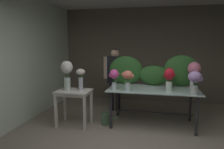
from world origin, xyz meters
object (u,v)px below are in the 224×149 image
florist (115,73)px  vase_fuchsia_peonies (114,77)px  display_table_glass (153,94)px  vase_white_roses_tall (67,72)px  vase_scarlet_tulips (169,76)px  watering_can (106,119)px  vase_cream_lisianthus_tall (81,77)px  vase_coral_anemones (128,78)px  vase_crimson_dahlias (169,78)px  vase_lilac_ranunculus (195,80)px  side_table_white (74,96)px  vase_rosy_snapdragons (194,73)px

florist → vase_fuchsia_peonies: bearing=-79.5°
display_table_glass → vase_fuchsia_peonies: 0.91m
vase_white_roses_tall → vase_scarlet_tulips: bearing=13.9°
florist → watering_can: size_ratio=4.51×
vase_cream_lisianthus_tall → vase_coral_anemones: bearing=-1.0°
display_table_glass → vase_crimson_dahlias: (0.31, -0.20, 0.38)m
vase_fuchsia_peonies → vase_coral_anemones: bearing=-11.9°
display_table_glass → vase_lilac_ranunculus: vase_lilac_ranunculus is taller
florist → vase_crimson_dahlias: size_ratio=3.44×
side_table_white → vase_cream_lisianthus_tall: size_ratio=1.68×
vase_rosy_snapdragons → watering_can: bearing=-170.9°
vase_lilac_ranunculus → vase_cream_lisianthus_tall: 2.22m
vase_scarlet_tulips → vase_cream_lisianthus_tall: size_ratio=0.87×
vase_white_roses_tall → vase_crimson_dahlias: bearing=4.5°
vase_scarlet_tulips → vase_rosy_snapdragons: vase_rosy_snapdragons is taller
vase_rosy_snapdragons → vase_white_roses_tall: bearing=-170.3°
vase_lilac_ranunculus → vase_scarlet_tulips: bearing=130.4°
vase_scarlet_tulips → vase_coral_anemones: 0.94m
vase_rosy_snapdragons → vase_cream_lisianthus_tall: vase_rosy_snapdragons is taller
vase_crimson_dahlias → vase_white_roses_tall: (-2.06, -0.16, 0.07)m
side_table_white → vase_white_roses_tall: vase_white_roses_tall is taller
display_table_glass → vase_scarlet_tulips: size_ratio=4.72×
florist → vase_scarlet_tulips: size_ratio=4.08×
vase_crimson_dahlias → vase_lilac_ranunculus: size_ratio=1.07×
side_table_white → vase_fuchsia_peonies: size_ratio=1.81×
vase_crimson_dahlias → watering_can: bearing=-179.6°
florist → vase_scarlet_tulips: bearing=-24.7°
vase_rosy_snapdragons → vase_cream_lisianthus_tall: (-2.27, -0.38, -0.11)m
florist → vase_white_roses_tall: size_ratio=2.58×
display_table_glass → vase_coral_anemones: bearing=-146.0°
vase_rosy_snapdragons → vase_fuchsia_peonies: bearing=-167.8°
watering_can → vase_white_roses_tall: bearing=-169.0°
side_table_white → vase_rosy_snapdragons: (2.41, 0.44, 0.50)m
vase_crimson_dahlias → display_table_glass: bearing=146.2°
side_table_white → vase_scarlet_tulips: size_ratio=1.93×
vase_lilac_ranunculus → vase_white_roses_tall: vase_white_roses_tall is taller
display_table_glass → vase_rosy_snapdragons: 0.92m
florist → vase_scarlet_tulips: 1.41m
side_table_white → vase_coral_anemones: vase_coral_anemones is taller
vase_crimson_dahlias → florist: bearing=143.5°
side_table_white → vase_scarlet_tulips: (1.93, 0.51, 0.39)m
side_table_white → vase_white_roses_tall: size_ratio=1.22×
vase_lilac_ranunculus → vase_white_roses_tall: 2.51m
florist → vase_cream_lisianthus_tall: size_ratio=3.54×
florist → vase_cream_lisianthus_tall: 1.17m
side_table_white → vase_cream_lisianthus_tall: 0.42m
display_table_glass → watering_can: bearing=-167.6°
florist → vase_fuchsia_peonies: 1.03m
vase_white_roses_tall → vase_fuchsia_peonies: bearing=5.6°
vase_scarlet_tulips → vase_fuchsia_peonies: bearing=-159.2°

